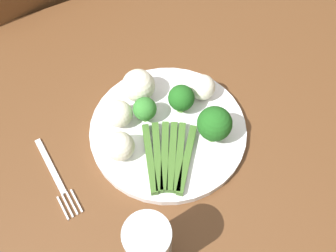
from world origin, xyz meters
name	(u,v)px	position (x,y,z in m)	size (l,w,h in m)	color
dining_table	(151,185)	(0.00, 0.00, 0.62)	(1.18, 0.92, 0.73)	brown
chair	(63,38)	(-0.01, -0.60, 0.50)	(0.46, 0.46, 0.87)	brown
plate	(168,130)	(-0.06, -0.04, 0.74)	(0.28, 0.28, 0.01)	white
asparagus_bundle	(168,157)	(-0.03, 0.02, 0.75)	(0.13, 0.15, 0.01)	#3D6626
broccoli_back_right	(145,109)	(-0.03, -0.07, 0.77)	(0.04, 0.04, 0.05)	#609E3D
broccoli_front_left	(181,98)	(-0.10, -0.06, 0.78)	(0.05, 0.05, 0.06)	#4C7F2B
broccoli_near_center	(215,124)	(-0.12, 0.02, 0.79)	(0.06, 0.06, 0.07)	#4C7F2B
cauliflower_back	(120,146)	(0.04, -0.03, 0.77)	(0.05, 0.05, 0.05)	silver
cauliflower_edge	(138,86)	(-0.05, -0.12, 0.78)	(0.06, 0.06, 0.06)	silver
cauliflower_right	(119,114)	(0.01, -0.09, 0.77)	(0.05, 0.05, 0.05)	silver
cauliflower_front	(202,87)	(-0.15, -0.07, 0.77)	(0.05, 0.05, 0.05)	white
fork	(56,177)	(0.15, -0.05, 0.73)	(0.03, 0.17, 0.00)	silver
water_glass	(149,247)	(0.07, 0.15, 0.79)	(0.06, 0.06, 0.12)	silver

